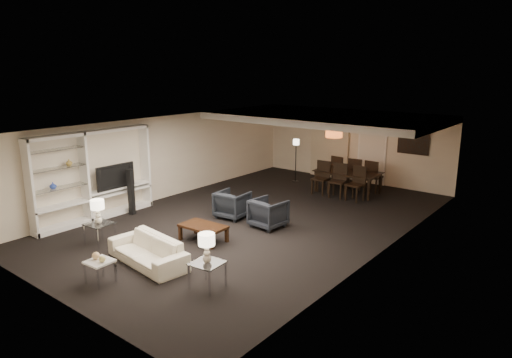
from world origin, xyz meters
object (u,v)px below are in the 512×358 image
object	(u,v)px
floor_speaker	(131,192)
chair_fr	(374,176)
coffee_table	(203,233)
vase_amber	(69,162)
chair_nm	(337,181)
floor_lamp	(296,161)
chair_fl	(340,171)
armchair_left	(232,204)
vase_blue	(53,186)
side_table_right	(207,275)
television	(113,176)
chair_fm	(357,173)
armchair_right	(268,213)
dining_table	(347,182)
marble_table	(100,272)
side_table_left	(100,234)
chair_nr	(355,184)
sofa	(148,251)
table_lamp_left	(98,212)
pendant_light	(334,133)
table_lamp_right	(207,248)
chair_nl	(320,178)

from	to	relation	value
floor_speaker	chair_fr	world-z (taller)	floor_speaker
coffee_table	vase_amber	xyz separation A→B (m)	(-3.31, -1.28, 1.45)
floor_speaker	chair_nm	size ratio (longest dim) A/B	1.21
floor_lamp	chair_fl	bearing A→B (deg)	15.47
armchair_left	vase_blue	distance (m)	4.45
side_table_right	chair_fr	size ratio (longest dim) A/B	0.51
side_table_right	vase_amber	size ratio (longest dim) A/B	3.33
television	chair_fm	distance (m)	7.65
floor_lamp	chair_fr	bearing A→B (deg)	8.79
vase_amber	side_table_right	bearing A→B (deg)	-3.64
armchair_right	chair_fl	size ratio (longest dim) A/B	0.76
coffee_table	dining_table	world-z (taller)	dining_table
marble_table	chair_fl	xyz separation A→B (m)	(0.05, 9.15, 0.30)
armchair_left	floor_speaker	world-z (taller)	floor_speaker
side_table_left	floor_speaker	xyz separation A→B (m)	(-1.23, 1.80, 0.38)
armchair_left	chair_nr	xyz separation A→B (m)	(1.85, 3.45, 0.16)
floor_lamp	floor_speaker	bearing A→B (deg)	-104.11
dining_table	side_table_right	bearing A→B (deg)	-84.24
sofa	side_table_left	size ratio (longest dim) A/B	3.64
side_table_left	floor_speaker	size ratio (longest dim) A/B	0.42
chair_fm	table_lamp_left	bearing A→B (deg)	67.58
pendant_light	chair_nm	world-z (taller)	pendant_light
side_table_right	chair_fr	xyz separation A→B (m)	(-0.45, 8.05, 0.27)
vase_blue	chair_nr	world-z (taller)	vase_blue
table_lamp_right	television	distance (m)	5.21
pendant_light	table_lamp_right	distance (m)	7.28
chair_nm	chair_nr	size ratio (longest dim) A/B	1.00
sofa	armchair_right	size ratio (longest dim) A/B	2.45
armchair_right	chair_nm	world-z (taller)	chair_nm
table_lamp_left	armchair_right	bearing A→B (deg)	55.12
table_lamp_left	floor_speaker	xyz separation A→B (m)	(-1.23, 1.80, -0.14)
table_lamp_right	chair_nm	world-z (taller)	table_lamp_right
vase_amber	pendant_light	bearing A→B (deg)	61.81
chair_nr	chair_fm	bearing A→B (deg)	121.68
chair_fr	floor_speaker	bearing A→B (deg)	58.17
chair_nr	vase_blue	bearing A→B (deg)	-116.58
floor_lamp	table_lamp_left	bearing A→B (deg)	-91.77
side_table_right	floor_speaker	xyz separation A→B (m)	(-4.63, 1.80, 0.38)
pendant_light	floor_lamp	xyz separation A→B (m)	(-1.77, 0.57, -1.17)
floor_speaker	vase_amber	bearing A→B (deg)	-118.01
coffee_table	television	xyz separation A→B (m)	(-3.28, -0.09, 0.89)
side_table_left	floor_speaker	distance (m)	2.21
side_table_left	side_table_right	world-z (taller)	same
television	floor_lamp	distance (m)	6.39
dining_table	chair_nl	xyz separation A→B (m)	(-0.60, -0.65, 0.17)
pendant_light	armchair_right	distance (m)	4.08
side_table_left	armchair_left	bearing A→B (deg)	71.57
chair_fm	chair_fr	bearing A→B (deg)	173.88
armchair_left	chair_nl	xyz separation A→B (m)	(0.65, 3.45, 0.16)
armchair_right	vase_blue	bearing A→B (deg)	46.41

